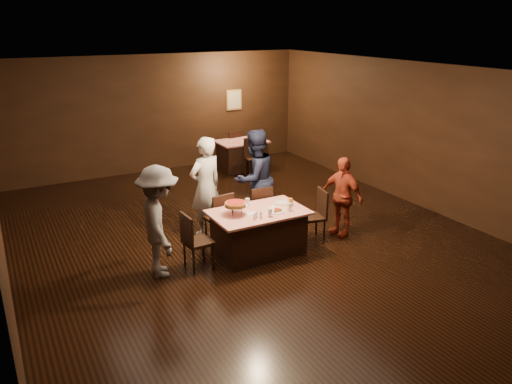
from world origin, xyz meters
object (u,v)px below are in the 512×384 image
back_table (242,155)px  chair_far_right (258,209)px  chair_back_near (254,158)px  diner_grey_knit (159,222)px  glass_front_right (289,207)px  plate_empty (282,203)px  glass_front_left (270,213)px  diner_navy_hoodie (255,179)px  chair_far_left (218,217)px  pizza_stand (236,204)px  glass_amber (290,202)px  diner_white_jacket (206,187)px  chair_end_right (312,216)px  chair_end_left (198,240)px  glass_back (247,202)px  main_table (258,232)px  diner_red_shirt (342,196)px  chair_back_far (232,147)px

back_table → chair_far_right: 4.32m
back_table → chair_back_near: (0.00, -0.70, 0.09)m
back_table → diner_grey_knit: diner_grey_knit is taller
diner_grey_knit → glass_front_right: 2.17m
chair_back_near → back_table: bearing=97.9°
plate_empty → glass_front_right: size_ratio=1.79×
glass_front_left → diner_navy_hoodie: bearing=71.1°
back_table → chair_far_right: bearing=-113.1°
chair_far_left → pizza_stand: bearing=84.6°
chair_back_near → plate_empty: (-1.55, -3.87, 0.30)m
diner_navy_hoodie → glass_amber: diner_navy_hoodie is taller
diner_white_jacket → glass_amber: 1.62m
plate_empty → glass_front_right: glass_front_right is taller
diner_grey_knit → chair_end_right: bearing=-82.4°
pizza_stand → glass_amber: pizza_stand is taller
chair_back_near → glass_amber: bearing=-102.3°
pizza_stand → plate_empty: pizza_stand is taller
chair_end_left → diner_white_jacket: diner_white_jacket is taller
chair_back_near → plate_empty: chair_back_near is taller
back_table → glass_back: glass_back is taller
plate_empty → glass_amber: bearing=-76.0°
main_table → chair_end_right: (1.10, 0.00, 0.09)m
glass_back → chair_back_near: bearing=60.0°
main_table → chair_back_near: (2.10, 4.02, 0.09)m
diner_navy_hoodie → diner_red_shirt: bearing=121.9°
pizza_stand → glass_front_right: (0.85, -0.30, -0.11)m
glass_amber → glass_back: same height
glass_amber → chair_far_left: bearing=141.3°
chair_far_right → diner_navy_hoodie: diner_navy_hoodie is taller
main_table → pizza_stand: 0.70m
back_table → glass_front_right: bearing=-108.3°
chair_end_left → diner_red_shirt: (2.84, -0.01, 0.27)m
chair_end_right → back_table: bearing=179.0°
chair_back_far → pizza_stand: 5.85m
glass_front_right → diner_navy_hoodie: bearing=86.3°
chair_far_right → glass_front_left: bearing=75.6°
main_table → chair_far_right: bearing=61.9°
chair_back_far → diner_grey_knit: size_ratio=0.54×
diner_white_jacket → diner_grey_knit: bearing=27.2°
main_table → diner_white_jacket: (-0.45, 1.18, 0.54)m
diner_white_jacket → diner_navy_hoodie: diner_navy_hoodie is taller
main_table → glass_front_right: bearing=-29.1°
pizza_stand → chair_back_far: bearing=64.7°
diner_navy_hoodie → glass_front_left: size_ratio=13.51×
plate_empty → back_table: bearing=71.3°
chair_end_left → chair_back_near: same height
chair_back_far → glass_front_left: size_ratio=6.79×
back_table → glass_front_left: size_ratio=9.29×
chair_end_left → glass_front_right: size_ratio=6.79×
back_table → chair_far_left: chair_far_left is taller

